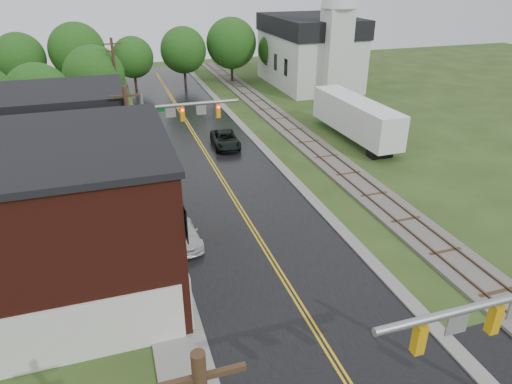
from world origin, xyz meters
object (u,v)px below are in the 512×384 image
brick_building (23,229)px  tree_left_c (40,97)px  church (313,44)px  pickup_white (181,232)px  traffic_signal_far (173,122)px  tree_left_e (96,77)px  semi_trailer (356,117)px  suv_dark (225,140)px  traffic_signal_near (509,327)px  utility_pole_b (133,153)px  utility_pole_c (117,80)px

brick_building → tree_left_c: brick_building is taller
church → pickup_white: size_ratio=4.41×
traffic_signal_far → tree_left_e: tree_left_e is taller
tree_left_c → pickup_white: tree_left_c is taller
traffic_signal_far → semi_trailer: (18.18, 4.59, -2.61)m
tree_left_e → suv_dark: tree_left_e is taller
tree_left_e → pickup_white: tree_left_e is taller
traffic_signal_far → semi_trailer: 18.93m
semi_trailer → traffic_signal_near: bearing=-110.8°
tree_left_c → semi_trailer: 29.82m
traffic_signal_far → suv_dark: size_ratio=1.46×
church → tree_left_c: bearing=-157.8°
utility_pole_b → tree_left_e: size_ratio=1.10×
brick_building → tree_left_e: brick_building is taller
traffic_signal_far → semi_trailer: size_ratio=0.57×
brick_building → tree_left_c: size_ratio=1.87×
traffic_signal_near → utility_pole_b: (-10.27, 20.00, -0.25)m
utility_pole_b → semi_trailer: 23.67m
traffic_signal_far → pickup_white: (-1.15, -8.79, -4.32)m
traffic_signal_near → tree_left_e: size_ratio=0.90×
traffic_signal_far → utility_pole_b: 6.01m
suv_dark → tree_left_c: bearing=162.6°
utility_pole_b → traffic_signal_near: bearing=-62.8°
traffic_signal_near → utility_pole_b: size_ratio=0.82×
utility_pole_c → traffic_signal_near: bearing=-76.3°
traffic_signal_far → tree_left_e: size_ratio=0.90×
traffic_signal_near → traffic_signal_far: (-6.94, 25.00, 0.01)m
suv_dark → traffic_signal_far: bearing=-126.2°
traffic_signal_far → tree_left_e: (-5.38, 18.90, -0.16)m
utility_pole_c → tree_left_c: size_ratio=1.18×
utility_pole_c → utility_pole_b: bearing=-90.0°
brick_building → church: bearing=50.0°
traffic_signal_near → tree_left_c: bearing=114.6°
brick_building → suv_dark: brick_building is taller
traffic_signal_near → church: bearing=72.3°
traffic_signal_near → tree_left_e: (-12.32, 43.90, -0.16)m
utility_pole_c → tree_left_e: utility_pole_c is taller
traffic_signal_near → tree_left_e: bearing=105.7°
suv_dark → semi_trailer: (12.55, -2.08, 1.66)m
traffic_signal_far → utility_pole_b: bearing=-123.7°
brick_building → utility_pole_c: size_ratio=1.59×
tree_left_c → semi_trailer: tree_left_c is taller
tree_left_c → suv_dark: 17.59m
semi_trailer → church: bearing=76.6°
traffic_signal_near → tree_left_c: 41.67m
utility_pole_b → pickup_white: bearing=-60.1°
traffic_signal_near → traffic_signal_far: 25.94m
tree_left_e → traffic_signal_far: bearing=-74.1°
church → traffic_signal_near: church is taller
traffic_signal_near → tree_left_e: 45.59m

